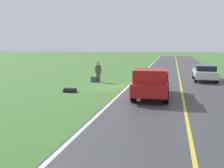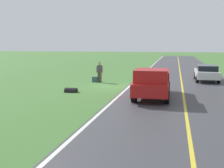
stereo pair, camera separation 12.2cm
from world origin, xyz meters
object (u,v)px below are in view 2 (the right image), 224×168
object	(u,v)px
sedan_near_oncoming	(207,72)
suitcase_carried	(95,79)
hitchhiker_walking	(100,71)
pickup_truck_passing	(152,82)

from	to	relation	value
sedan_near_oncoming	suitcase_carried	bearing A→B (deg)	17.23
hitchhiker_walking	suitcase_carried	size ratio (longest dim) A/B	3.77
suitcase_carried	pickup_truck_passing	xyz separation A→B (m)	(-5.42, 6.16, 0.73)
hitchhiker_walking	pickup_truck_passing	xyz separation A→B (m)	(-5.00, 6.26, -0.01)
hitchhiker_walking	suitcase_carried	distance (m)	0.86
pickup_truck_passing	sedan_near_oncoming	bearing A→B (deg)	-114.03
sedan_near_oncoming	hitchhiker_walking	bearing A→B (deg)	17.35
suitcase_carried	pickup_truck_passing	size ratio (longest dim) A/B	0.09
suitcase_carried	sedan_near_oncoming	xyz separation A→B (m)	(-9.47, -2.94, 0.52)
pickup_truck_passing	sedan_near_oncoming	world-z (taller)	pickup_truck_passing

